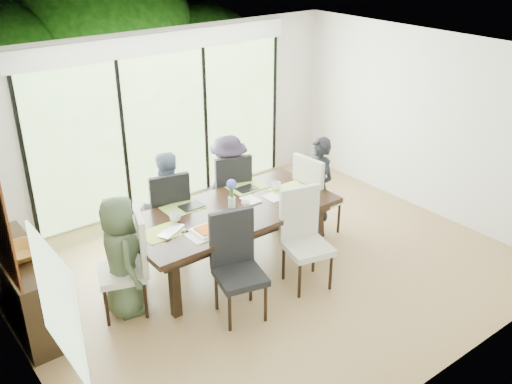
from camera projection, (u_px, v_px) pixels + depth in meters
floor at (268, 269)px, 7.34m from camera, size 6.00×5.00×0.01m
ceiling at (270, 58)px, 6.18m from camera, size 6.00×5.00×0.01m
wall_back at (164, 120)px, 8.56m from camera, size 6.00×0.02×2.70m
wall_front at (449, 263)px, 4.97m from camera, size 6.00×0.02×2.70m
wall_left at (7, 254)px, 5.10m from camera, size 0.02×5.00×2.70m
wall_right at (427, 123)px, 8.42m from camera, size 0.02×5.00×2.70m
glass_doors at (166, 130)px, 8.59m from camera, size 4.20×0.02×2.30m
blinds_header at (160, 43)px, 8.03m from camera, size 4.40×0.06×0.28m
mullion_a at (25, 163)px, 7.43m from camera, size 0.05×0.04×2.30m
mullion_b at (124, 140)px, 8.20m from camera, size 0.05×0.04×2.30m
mullion_c at (206, 121)px, 8.97m from camera, size 0.05×0.04×2.30m
mullion_d at (274, 106)px, 9.74m from camera, size 0.05×0.04×2.30m
side_window at (57, 303)px, 4.20m from camera, size 0.02×0.90×1.00m
deck at (144, 185)px, 9.79m from camera, size 6.00×1.80×0.10m
rail_top at (120, 139)px, 10.11m from camera, size 6.00×0.08×0.06m
foliage_mid at (96, 51)px, 10.94m from camera, size 4.00×4.00×4.00m
foliage_right at (199, 73)px, 11.59m from camera, size 2.80×2.80×2.80m
foliage_far at (33, 61)px, 10.96m from camera, size 3.60×3.60×3.60m
table_top at (231, 212)px, 7.04m from camera, size 2.67×1.22×0.07m
table_apron at (231, 219)px, 7.08m from camera, size 2.45×1.00×0.11m
table_leg_fl at (175, 287)px, 6.31m from camera, size 0.10×0.10×0.77m
table_leg_fr at (317, 229)px, 7.50m from camera, size 0.10×0.10×0.77m
table_leg_bl at (139, 254)px, 6.93m from camera, size 0.10×0.10×0.77m
table_leg_br at (276, 206)px, 8.12m from camera, size 0.10×0.10×0.77m
chair_left_end at (121, 265)px, 6.29m from camera, size 0.65×0.65×1.22m
chair_right_end at (319, 194)px, 7.95m from camera, size 0.56×0.56×1.22m
chair_far_left at (166, 211)px, 7.48m from camera, size 0.61×0.61×1.22m
chair_far_right at (228, 191)px, 8.03m from camera, size 0.63×0.63×1.22m
chair_near_left at (240, 269)px, 6.22m from camera, size 0.62×0.62×1.22m
chair_near_right at (308, 241)px, 6.77m from camera, size 0.62×0.62×1.22m
person_left_end at (121, 256)px, 6.26m from camera, size 0.54×0.74×1.43m
person_right_end at (318, 187)px, 7.89m from camera, size 0.49×0.71×1.43m
person_far_left at (166, 204)px, 7.42m from camera, size 0.68×0.44×1.43m
person_far_right at (229, 185)px, 7.97m from camera, size 0.68×0.43×1.43m
placemat_left at (163, 232)px, 6.50m from camera, size 0.49×0.36×0.01m
placemat_right at (289, 189)px, 7.55m from camera, size 0.49×0.36×0.01m
placemat_far_l at (183, 208)px, 7.06m from camera, size 0.49×0.36×0.01m
placemat_far_r at (247, 187)px, 7.61m from camera, size 0.49×0.36×0.01m
placemat_paper at (207, 232)px, 6.50m from camera, size 0.49×0.36×0.01m
tablet_far_l at (192, 206)px, 7.07m from camera, size 0.29×0.20×0.01m
tablet_far_r at (246, 189)px, 7.54m from camera, size 0.27×0.19×0.01m
papers at (277, 196)px, 7.37m from camera, size 0.33×0.24×0.00m
platter_base at (207, 231)px, 6.50m from camera, size 0.29×0.29×0.03m
platter_snacks at (207, 229)px, 6.49m from camera, size 0.22×0.22×0.02m
vase at (232, 202)px, 7.06m from camera, size 0.09×0.09×0.13m
hyacinth_stems at (232, 192)px, 7.00m from camera, size 0.04×0.04×0.18m
hyacinth_blooms at (232, 184)px, 6.95m from camera, size 0.12×0.12×0.12m
laptop at (175, 232)px, 6.48m from camera, size 0.43×0.38×0.03m
cup_a at (175, 217)px, 6.72m from camera, size 0.16×0.16×0.11m
cup_b at (246, 205)px, 7.01m from camera, size 0.15×0.15×0.10m
cup_c at (276, 186)px, 7.51m from camera, size 0.19×0.19×0.11m
book at (245, 202)px, 7.19m from camera, size 0.19×0.25×0.02m
sideboard at (25, 288)px, 6.20m from camera, size 0.44×1.56×0.88m
bowl at (20, 253)px, 5.91m from camera, size 0.46×0.46×0.11m
candlestick_base at (7, 239)px, 6.25m from camera, size 0.10×0.10×0.04m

